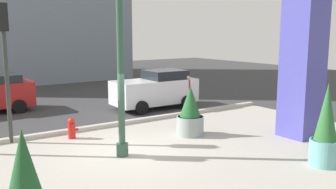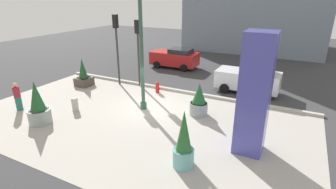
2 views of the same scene
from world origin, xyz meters
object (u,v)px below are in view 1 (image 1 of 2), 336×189
at_px(art_pillar_blue, 303,67).
at_px(traffic_light_corner, 5,51).
at_px(fire_hydrant, 72,128).
at_px(pedestrian_on_sidewalk, 187,90).
at_px(potted_plant_curbside, 190,114).
at_px(car_curb_east, 156,89).
at_px(lamp_post, 120,46).
at_px(potted_plant_near_left, 326,131).

relative_size(art_pillar_blue, traffic_light_corner, 1.08).
height_order(fire_hydrant, pedestrian_on_sidewalk, pedestrian_on_sidewalk).
xyz_separation_m(potted_plant_curbside, car_curb_east, (1.68, 4.92, 0.14)).
height_order(potted_plant_curbside, fire_hydrant, potted_plant_curbside).
bearing_deg(traffic_light_corner, lamp_post, -54.04).
relative_size(lamp_post, fire_hydrant, 9.05).
relative_size(art_pillar_blue, potted_plant_curbside, 2.75).
xyz_separation_m(lamp_post, art_pillar_blue, (6.27, -1.66, -0.81)).
bearing_deg(pedestrian_on_sidewalk, art_pillar_blue, -89.17).
bearing_deg(pedestrian_on_sidewalk, fire_hydrant, -162.37).
bearing_deg(potted_plant_curbside, pedestrian_on_sidewalk, 53.68).
distance_m(lamp_post, pedestrian_on_sidewalk, 8.20).
bearing_deg(potted_plant_curbside, fire_hydrant, 151.63).
xyz_separation_m(potted_plant_curbside, pedestrian_on_sidewalk, (3.05, 4.15, 0.11)).
relative_size(potted_plant_curbside, fire_hydrant, 2.43).
distance_m(fire_hydrant, car_curb_east, 6.15).
bearing_deg(potted_plant_near_left, pedestrian_on_sidewalk, 77.73).
distance_m(lamp_post, potted_plant_curbside, 4.07).
xyz_separation_m(lamp_post, pedestrian_on_sidewalk, (6.17, 4.83, -2.41)).
height_order(potted_plant_near_left, potted_plant_curbside, potted_plant_near_left).
bearing_deg(fire_hydrant, potted_plant_near_left, -53.78).
xyz_separation_m(art_pillar_blue, potted_plant_curbside, (-3.14, 2.34, -1.71)).
bearing_deg(traffic_light_corner, car_curb_east, 16.96).
bearing_deg(fire_hydrant, potted_plant_curbside, -28.37).
xyz_separation_m(potted_plant_curbside, fire_hydrant, (-3.71, 2.00, -0.42)).
bearing_deg(potted_plant_curbside, traffic_light_corner, 154.13).
distance_m(fire_hydrant, pedestrian_on_sidewalk, 7.11).
distance_m(art_pillar_blue, traffic_light_corner, 10.09).
distance_m(potted_plant_curbside, pedestrian_on_sidewalk, 5.15).
height_order(lamp_post, potted_plant_near_left, lamp_post).
bearing_deg(pedestrian_on_sidewalk, traffic_light_corner, -170.51).
relative_size(art_pillar_blue, car_curb_east, 1.21).
bearing_deg(lamp_post, potted_plant_near_left, -42.72).
bearing_deg(lamp_post, pedestrian_on_sidewalk, 38.04).
bearing_deg(pedestrian_on_sidewalk, car_curb_east, 150.52).
distance_m(potted_plant_near_left, pedestrian_on_sidewalk, 8.97).
xyz_separation_m(traffic_light_corner, car_curb_east, (7.26, 2.22, -2.18)).
xyz_separation_m(potted_plant_near_left, fire_hydrant, (-4.85, 6.62, -0.64)).
distance_m(potted_plant_near_left, fire_hydrant, 8.23).
distance_m(art_pillar_blue, potted_plant_near_left, 3.38).
xyz_separation_m(art_pillar_blue, potted_plant_near_left, (-2.00, -2.28, -1.49)).
relative_size(potted_plant_curbside, car_curb_east, 0.44).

